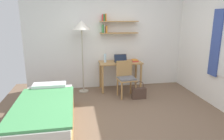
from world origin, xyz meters
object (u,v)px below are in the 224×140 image
at_px(desk_chair, 126,77).
at_px(laptop, 121,60).
at_px(desk, 120,67).
at_px(water_bottle, 105,58).
at_px(bed, 45,114).
at_px(handbag, 139,93).
at_px(book_stack, 135,60).
at_px(standing_lamp, 81,29).

xyz_separation_m(desk_chair, laptop, (-0.02, 0.52, 0.32)).
height_order(desk, water_bottle, water_bottle).
bearing_deg(bed, water_bottle, 52.25).
bearing_deg(desk, water_bottle, 178.93).
relative_size(bed, laptop, 5.98).
height_order(desk_chair, water_bottle, water_bottle).
bearing_deg(handbag, book_stack, 83.39).
relative_size(standing_lamp, water_bottle, 8.04).
bearing_deg(laptop, book_stack, -2.46).
xyz_separation_m(bed, laptop, (1.71, 1.70, 0.56)).
xyz_separation_m(bed, handbag, (2.00, 0.94, -0.09)).
bearing_deg(book_stack, desk_chair, -125.10).
relative_size(bed, handbag, 4.75).
height_order(bed, book_stack, book_stack).
bearing_deg(water_bottle, standing_lamp, -178.11).
xyz_separation_m(desk, book_stack, (0.39, 0.00, 0.16)).
relative_size(standing_lamp, book_stack, 7.65).
bearing_deg(desk_chair, desk, 93.63).
bearing_deg(handbag, water_bottle, 133.29).
xyz_separation_m(water_bottle, book_stack, (0.78, -0.00, -0.09)).
bearing_deg(standing_lamp, laptop, 1.87).
relative_size(desk, book_stack, 4.63).
relative_size(desk_chair, handbag, 2.01).
distance_m(desk, water_bottle, 0.47).
bearing_deg(water_bottle, bed, -127.75).
height_order(laptop, water_bottle, water_bottle).
xyz_separation_m(desk_chair, water_bottle, (-0.43, 0.51, 0.38)).
xyz_separation_m(laptop, water_bottle, (-0.41, -0.01, 0.06)).
bearing_deg(desk_chair, book_stack, 54.90).
bearing_deg(standing_lamp, bed, -113.68).
relative_size(desk_chair, book_stack, 3.65).
xyz_separation_m(desk_chair, book_stack, (0.35, 0.50, 0.29)).
bearing_deg(water_bottle, desk, -1.07).
distance_m(water_bottle, book_stack, 0.79).
distance_m(desk, desk_chair, 0.52).
distance_m(desk_chair, book_stack, 0.68).
relative_size(desk, desk_chair, 1.27).
bearing_deg(standing_lamp, handbag, -29.55).
relative_size(desk, water_bottle, 4.86).
bearing_deg(desk_chair, handbag, -40.87).
bearing_deg(desk_chair, laptop, 91.82).
xyz_separation_m(water_bottle, handbag, (0.70, -0.74, -0.72)).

